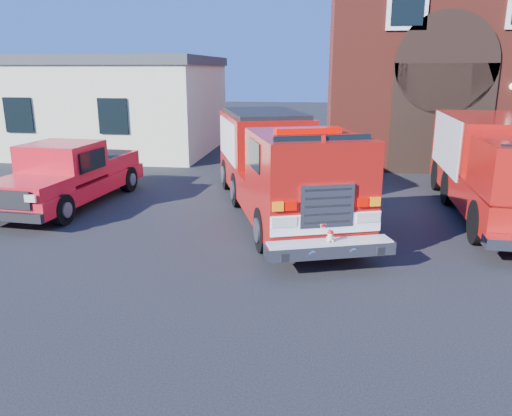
# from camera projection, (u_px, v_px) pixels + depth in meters

# --- Properties ---
(ground) EXTENTS (100.00, 100.00, 0.00)m
(ground) POSITION_uv_depth(u_px,v_px,m) (263.00, 251.00, 10.79)
(ground) COLOR black
(ground) RESTS_ON ground
(parking_stripe_mid) EXTENTS (0.12, 3.00, 0.01)m
(parking_stripe_mid) POSITION_uv_depth(u_px,v_px,m) (512.00, 211.00, 13.81)
(parking_stripe_mid) COLOR yellow
(parking_stripe_mid) RESTS_ON ground
(parking_stripe_far) EXTENTS (0.12, 3.00, 0.01)m
(parking_stripe_far) POSITION_uv_depth(u_px,v_px,m) (480.00, 186.00, 16.68)
(parking_stripe_far) COLOR yellow
(parking_stripe_far) RESTS_ON ground
(fire_station) EXTENTS (15.20, 10.20, 8.45)m
(fire_station) POSITION_uv_depth(u_px,v_px,m) (503.00, 58.00, 21.90)
(fire_station) COLOR maroon
(fire_station) RESTS_ON ground
(side_building) EXTENTS (10.20, 8.20, 4.35)m
(side_building) POSITION_uv_depth(u_px,v_px,m) (106.00, 104.00, 23.71)
(side_building) COLOR beige
(side_building) RESTS_ON ground
(fire_engine) EXTENTS (4.84, 8.78, 2.61)m
(fire_engine) POSITION_uv_depth(u_px,v_px,m) (279.00, 164.00, 13.26)
(fire_engine) COLOR black
(fire_engine) RESTS_ON ground
(pickup_truck) EXTENTS (2.48, 5.74, 1.83)m
(pickup_truck) POSITION_uv_depth(u_px,v_px,m) (69.00, 175.00, 14.25)
(pickup_truck) COLOR black
(pickup_truck) RESTS_ON ground
(secondary_truck) EXTENTS (2.75, 7.82, 2.50)m
(secondary_truck) POSITION_uv_depth(u_px,v_px,m) (499.00, 164.00, 13.18)
(secondary_truck) COLOR black
(secondary_truck) RESTS_ON ground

